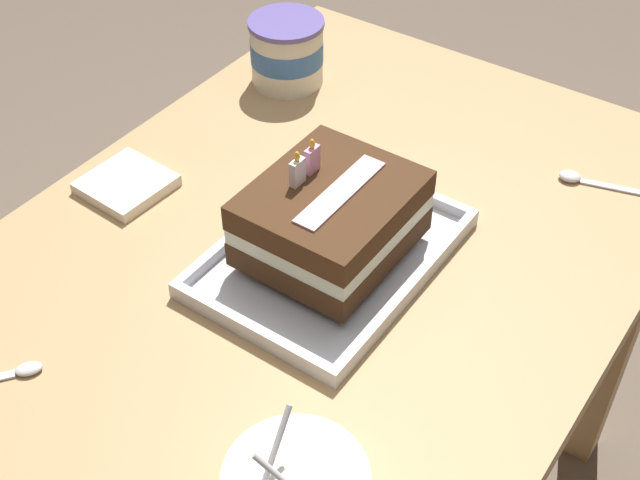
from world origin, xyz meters
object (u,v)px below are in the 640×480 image
object	(u,v)px
foil_tray	(331,255)
serving_spoon_by_bowls	(11,373)
serving_spoon_near_tray	(585,180)
birthday_cake	(331,218)
napkin_pile	(126,184)
ice_cream_tub	(287,51)

from	to	relation	value
foil_tray	serving_spoon_by_bowls	size ratio (longest dim) A/B	3.16
serving_spoon_near_tray	foil_tray	bearing A→B (deg)	148.43
foil_tray	birthday_cake	size ratio (longest dim) A/B	1.66
birthday_cake	napkin_pile	xyz separation A→B (m)	(-0.04, 0.31, -0.06)
ice_cream_tub	serving_spoon_by_bowls	xyz separation A→B (m)	(-0.66, -0.11, -0.05)
foil_tray	serving_spoon_near_tray	distance (m)	0.39
birthday_cake	ice_cream_tub	bearing A→B (deg)	43.86
birthday_cake	serving_spoon_by_bowls	distance (m)	0.41
serving_spoon_near_tray	serving_spoon_by_bowls	size ratio (longest dim) A/B	1.41
foil_tray	birthday_cake	world-z (taller)	birthday_cake
serving_spoon_near_tray	serving_spoon_by_bowls	world-z (taller)	serving_spoon_near_tray
foil_tray	ice_cream_tub	bearing A→B (deg)	43.87
serving_spoon_near_tray	serving_spoon_by_bowls	distance (m)	0.79
serving_spoon_by_bowls	napkin_pile	world-z (taller)	napkin_pile
birthday_cake	serving_spoon_near_tray	world-z (taller)	birthday_cake
birthday_cake	serving_spoon_near_tray	size ratio (longest dim) A/B	1.36
birthday_cake	serving_spoon_near_tray	bearing A→B (deg)	-31.58
serving_spoon_near_tray	napkin_pile	bearing A→B (deg)	126.11
birthday_cake	ice_cream_tub	size ratio (longest dim) A/B	1.68
ice_cream_tub	serving_spoon_near_tray	bearing A→B (deg)	-87.14
birthday_cake	serving_spoon_near_tray	distance (m)	0.40
serving_spoon_near_tray	napkin_pile	world-z (taller)	napkin_pile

